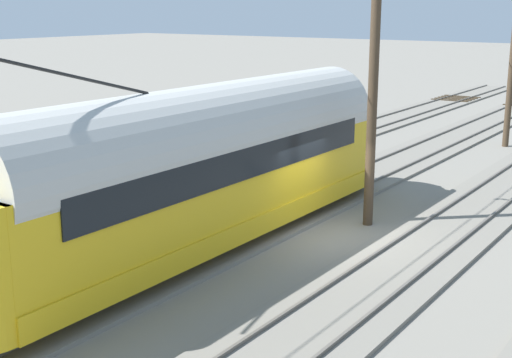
% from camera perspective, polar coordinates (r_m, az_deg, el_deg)
% --- Properties ---
extents(ground_plane, '(220.00, 220.00, 0.00)m').
position_cam_1_polar(ground_plane, '(19.64, 6.38, -4.75)').
color(ground_plane, gray).
extents(track_adjacent_siding, '(2.80, 80.00, 0.18)m').
position_cam_1_polar(track_adjacent_siding, '(18.97, 13.21, -5.54)').
color(track_adjacent_siding, slate).
rests_on(track_adjacent_siding, ground).
extents(track_third_siding, '(2.80, 80.00, 0.18)m').
position_cam_1_polar(track_third_siding, '(21.03, 1.06, -3.24)').
color(track_third_siding, slate).
rests_on(track_third_siding, ground).
extents(track_outer_siding, '(2.80, 80.00, 0.18)m').
position_cam_1_polar(track_outer_siding, '(23.88, -8.52, -1.31)').
color(track_outer_siding, slate).
rests_on(track_outer_siding, ground).
extents(vintage_streetcar, '(2.65, 16.32, 5.49)m').
position_cam_1_polar(vintage_streetcar, '(18.15, -4.06, 1.15)').
color(vintage_streetcar, gold).
rests_on(vintage_streetcar, ground).
extents(catenary_pole_foreground, '(2.82, 0.28, 7.94)m').
position_cam_1_polar(catenary_pole_foreground, '(33.62, 19.97, 9.44)').
color(catenary_pole_foreground, '#423323').
rests_on(catenary_pole_foreground, ground).
extents(catenary_pole_mid_near, '(2.82, 0.28, 7.94)m').
position_cam_1_polar(catenary_pole_mid_near, '(20.13, 9.29, 7.69)').
color(catenary_pole_mid_near, '#423323').
rests_on(catenary_pole_mid_near, ground).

